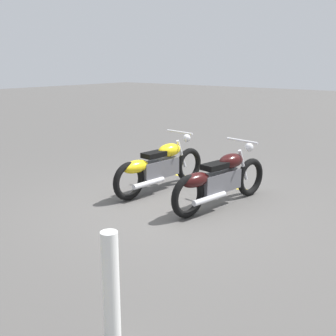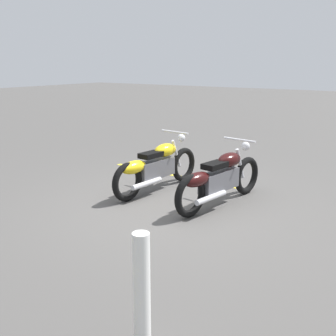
# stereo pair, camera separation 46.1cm
# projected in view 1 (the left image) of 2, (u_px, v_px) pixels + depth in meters

# --- Properties ---
(ground_plane) EXTENTS (60.00, 60.00, 0.00)m
(ground_plane) POSITION_uv_depth(u_px,v_px,m) (170.00, 206.00, 6.78)
(ground_plane) COLOR #514F4C
(motorcycle_bright_foreground) EXTENTS (2.23, 0.62, 1.04)m
(motorcycle_bright_foreground) POSITION_uv_depth(u_px,v_px,m) (159.00, 166.00, 7.45)
(motorcycle_bright_foreground) COLOR black
(motorcycle_bright_foreground) RESTS_ON ground
(motorcycle_dark_foreground) EXTENTS (2.22, 0.63, 1.04)m
(motorcycle_dark_foreground) POSITION_uv_depth(u_px,v_px,m) (220.00, 179.00, 6.63)
(motorcycle_dark_foreground) COLOR black
(motorcycle_dark_foreground) RESTS_ON ground
(bollard_post) EXTENTS (0.14, 0.14, 1.02)m
(bollard_post) POSITION_uv_depth(u_px,v_px,m) (111.00, 291.00, 3.31)
(bollard_post) COLOR white
(bollard_post) RESTS_ON ground
(parking_stripe_near) EXTENTS (0.27, 3.20, 0.01)m
(parking_stripe_near) POSITION_uv_depth(u_px,v_px,m) (181.00, 175.00, 8.57)
(parking_stripe_near) COLOR yellow
(parking_stripe_near) RESTS_ON ground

